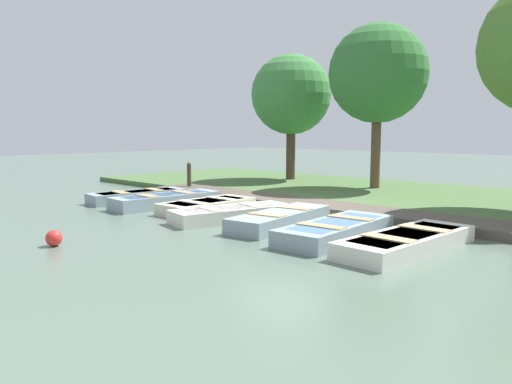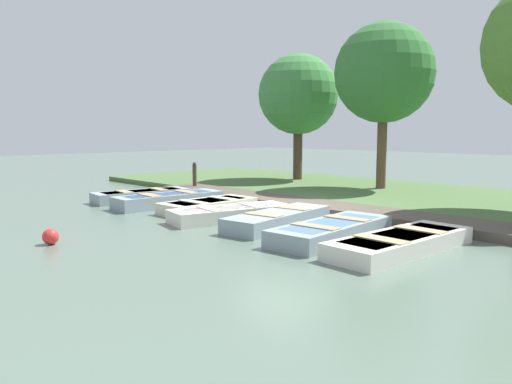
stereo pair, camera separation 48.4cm
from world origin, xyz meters
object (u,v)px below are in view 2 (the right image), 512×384
rowboat_5 (332,230)px  rowboat_1 (169,200)px  rowboat_0 (142,195)px  rowboat_6 (401,242)px  rowboat_3 (231,213)px  rowboat_2 (208,206)px  park_tree_left (384,74)px  buoy (51,237)px  rowboat_4 (278,219)px  mooring_post_near (195,177)px  park_tree_far_left (298,95)px

rowboat_5 → rowboat_1: bearing=-96.4°
rowboat_0 → rowboat_6: 9.51m
rowboat_6 → rowboat_3: bearing=-85.8°
rowboat_6 → rowboat_0: bearing=-88.2°
rowboat_2 → park_tree_left: bearing=169.5°
rowboat_3 → buoy: rowboat_3 is taller
rowboat_3 → rowboat_4: rowboat_4 is taller
rowboat_6 → mooring_post_near: (-2.87, -10.32, 0.39)m
rowboat_0 → rowboat_5: (0.18, 7.93, 0.01)m
rowboat_0 → rowboat_4: bearing=97.5°
buoy → park_tree_left: size_ratio=0.05×
rowboat_1 → park_tree_left: bearing=162.8°
rowboat_0 → park_tree_far_left: park_tree_far_left is taller
rowboat_2 → park_tree_left: size_ratio=0.46×
rowboat_6 → park_tree_far_left: 12.87m
park_tree_far_left → rowboat_6: bearing=50.6°
rowboat_0 → rowboat_2: bearing=101.2°
rowboat_6 → park_tree_left: bearing=-143.0°
rowboat_4 → rowboat_6: bearing=79.5°
mooring_post_near → rowboat_4: bearing=68.5°
rowboat_5 → rowboat_6: 1.58m
rowboat_5 → rowboat_3: bearing=-93.9°
rowboat_2 → rowboat_3: 1.59m
rowboat_2 → park_tree_left: 8.33m
mooring_post_near → rowboat_0: bearing=16.3°
rowboat_5 → mooring_post_near: bearing=-113.7°
rowboat_1 → rowboat_3: (0.22, 3.15, -0.02)m
rowboat_3 → rowboat_6: 4.77m
rowboat_3 → buoy: (4.43, -0.45, -0.02)m
rowboat_4 → park_tree_far_left: bearing=-149.8°
rowboat_2 → mooring_post_near: (-2.55, -4.04, 0.39)m
park_tree_far_left → park_tree_left: bearing=85.0°
rowboat_5 → mooring_post_near: mooring_post_near is taller
rowboat_0 → mooring_post_near: (-2.77, -0.81, 0.39)m
rowboat_0 → rowboat_5: bearing=96.0°
rowboat_6 → park_tree_far_left: park_tree_far_left is taller
rowboat_4 → park_tree_far_left: size_ratio=0.60×
rowboat_5 → rowboat_6: size_ratio=0.95×
rowboat_4 → buoy: (4.70, -1.88, -0.03)m
rowboat_4 → rowboat_2: bearing=-102.5°
rowboat_5 → park_tree_left: (-7.53, -3.56, 4.13)m
rowboat_3 → park_tree_far_left: size_ratio=0.60×
rowboat_3 → buoy: bearing=7.2°
rowboat_2 → park_tree_far_left: bearing=-158.0°
mooring_post_near → rowboat_6: bearing=74.5°
rowboat_0 → buoy: 6.36m
rowboat_2 → park_tree_far_left: (-7.52, -3.26, 3.64)m
rowboat_3 → park_tree_left: (-7.60, -0.38, 4.14)m
rowboat_5 → rowboat_6: rowboat_5 is taller
mooring_post_near → park_tree_far_left: park_tree_far_left is taller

